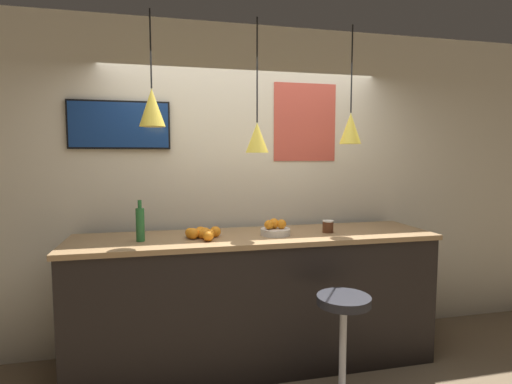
{
  "coord_description": "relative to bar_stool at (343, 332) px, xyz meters",
  "views": [
    {
      "loc": [
        -0.73,
        -2.44,
        1.74
      ],
      "look_at": [
        0.0,
        0.69,
        1.44
      ],
      "focal_mm": 28.0,
      "sensor_mm": 36.0,
      "label": 1
    }
  ],
  "objects": [
    {
      "name": "pendant_lamp_left",
      "position": [
        -1.26,
        0.64,
        1.57
      ],
      "size": [
        0.19,
        0.19,
        0.85
      ],
      "color": "black"
    },
    {
      "name": "juice_bottle",
      "position": [
        -1.37,
        0.63,
        0.7
      ],
      "size": [
        0.06,
        0.06,
        0.31
      ],
      "color": "#286B33",
      "rests_on": "service_counter"
    },
    {
      "name": "service_counter",
      "position": [
        -0.46,
        0.68,
        0.03
      ],
      "size": [
        2.95,
        0.73,
        1.09
      ],
      "color": "black",
      "rests_on": "ground_plane"
    },
    {
      "name": "bar_stool",
      "position": [
        0.0,
        0.0,
        0.0
      ],
      "size": [
        0.42,
        0.42,
        0.78
      ],
      "color": "#B7B7BC",
      "rests_on": "ground_plane"
    },
    {
      "name": "fruit_bowl",
      "position": [
        -0.31,
        0.63,
        0.62
      ],
      "size": [
        0.24,
        0.24,
        0.14
      ],
      "color": "beige",
      "rests_on": "service_counter"
    },
    {
      "name": "back_wall",
      "position": [
        -0.46,
        1.15,
        0.93
      ],
      "size": [
        8.0,
        0.06,
        2.9
      ],
      "color": "beige",
      "rests_on": "ground_plane"
    },
    {
      "name": "orange_pile",
      "position": [
        -0.9,
        0.62,
        0.61
      ],
      "size": [
        0.28,
        0.26,
        0.09
      ],
      "color": "orange",
      "rests_on": "service_counter"
    },
    {
      "name": "pendant_lamp_right",
      "position": [
        0.34,
        0.64,
        1.45
      ],
      "size": [
        0.18,
        0.18,
        0.97
      ],
      "color": "black"
    },
    {
      "name": "wall_poster",
      "position": [
        0.11,
        1.12,
        1.52
      ],
      "size": [
        0.6,
        0.01,
        0.72
      ],
      "color": "#C64C3D"
    },
    {
      "name": "mounted_tv",
      "position": [
        -1.54,
        1.1,
        1.47
      ],
      "size": [
        0.83,
        0.04,
        0.4
      ],
      "color": "black"
    },
    {
      "name": "pendant_lamp_middle",
      "position": [
        -0.46,
        0.64,
        1.36
      ],
      "size": [
        0.18,
        0.18,
        1.04
      ],
      "color": "black"
    },
    {
      "name": "spread_jar",
      "position": [
        0.15,
        0.63,
        0.62
      ],
      "size": [
        0.09,
        0.09,
        0.1
      ],
      "color": "#562D19",
      "rests_on": "service_counter"
    }
  ]
}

